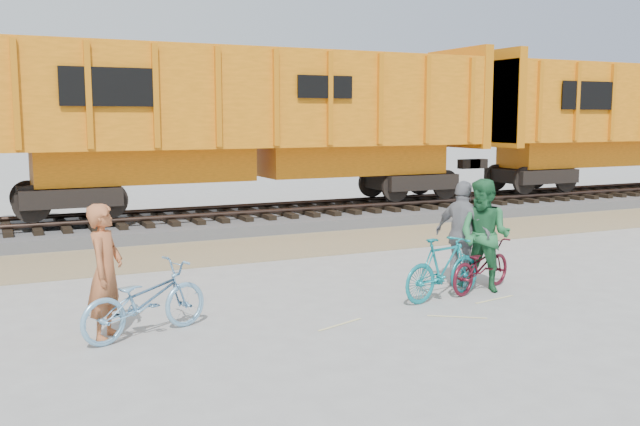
# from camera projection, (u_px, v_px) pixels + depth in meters

# --- Properties ---
(ground) EXTENTS (120.00, 120.00, 0.00)m
(ground) POSITION_uv_depth(u_px,v_px,m) (373.00, 305.00, 11.61)
(ground) COLOR #9E9E99
(ground) RESTS_ON ground
(gravel_strip) EXTENTS (120.00, 3.00, 0.02)m
(gravel_strip) POSITION_uv_depth(u_px,v_px,m) (256.00, 249.00, 16.54)
(gravel_strip) COLOR #9B8860
(gravel_strip) RESTS_ON ground
(ballast_bed) EXTENTS (120.00, 4.00, 0.30)m
(ballast_bed) POSITION_uv_depth(u_px,v_px,m) (212.00, 223.00, 19.66)
(ballast_bed) COLOR slate
(ballast_bed) RESTS_ON ground
(track) EXTENTS (120.00, 2.60, 0.24)m
(track) POSITION_uv_depth(u_px,v_px,m) (212.00, 211.00, 19.61)
(track) COLOR black
(track) RESTS_ON ballast_bed
(hopper_car_center) EXTENTS (14.00, 3.13, 4.65)m
(hopper_car_center) POSITION_uv_depth(u_px,v_px,m) (255.00, 119.00, 19.83)
(hopper_car_center) COLOR black
(hopper_car_center) RESTS_ON track
(hopper_car_right) EXTENTS (14.00, 3.13, 4.65)m
(hopper_car_right) POSITION_uv_depth(u_px,v_px,m) (639.00, 118.00, 26.18)
(hopper_car_right) COLOR black
(hopper_car_right) RESTS_ON track
(bicycle_blue) EXTENTS (2.06, 1.30, 1.02)m
(bicycle_blue) POSITION_uv_depth(u_px,v_px,m) (145.00, 300.00, 9.89)
(bicycle_blue) COLOR #76A9CE
(bicycle_blue) RESTS_ON ground
(bicycle_teal) EXTENTS (1.84, 0.88, 1.06)m
(bicycle_teal) POSITION_uv_depth(u_px,v_px,m) (443.00, 268.00, 11.88)
(bicycle_teal) COLOR #127D85
(bicycle_teal) RESTS_ON ground
(bicycle_maroon) EXTENTS (1.82, 1.17, 0.90)m
(bicycle_maroon) POSITION_uv_depth(u_px,v_px,m) (481.00, 265.00, 12.50)
(bicycle_maroon) COLOR #4E101C
(bicycle_maroon) RESTS_ON ground
(person_solo) EXTENTS (0.72, 0.82, 1.87)m
(person_solo) POSITION_uv_depth(u_px,v_px,m) (106.00, 272.00, 9.71)
(person_solo) COLOR #AB5C33
(person_solo) RESTS_ON ground
(person_man) EXTENTS (1.10, 1.19, 1.97)m
(person_man) POSITION_uv_depth(u_px,v_px,m) (485.00, 235.00, 12.42)
(person_man) COLOR #226537
(person_man) RESTS_ON ground
(person_woman) EXTENTS (0.84, 1.21, 1.91)m
(person_woman) POSITION_uv_depth(u_px,v_px,m) (463.00, 234.00, 12.75)
(person_woman) COLOR gray
(person_woman) RESTS_ON ground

